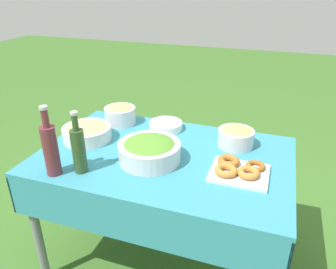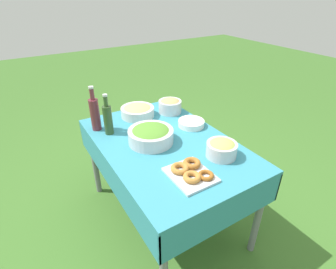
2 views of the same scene
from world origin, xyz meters
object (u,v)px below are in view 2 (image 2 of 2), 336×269
(donut_platter, at_px, (190,172))
(fruit_bowl, at_px, (222,148))
(plate_stack, at_px, (191,123))
(olive_oil_bottle, at_px, (108,119))
(salad_bowl, at_px, (151,135))
(wine_bottle, at_px, (95,113))
(bread_bowl, at_px, (170,105))
(pasta_bowl, at_px, (138,111))

(donut_platter, relative_size, fruit_bowl, 1.38)
(plate_stack, relative_size, olive_oil_bottle, 0.66)
(salad_bowl, height_order, wine_bottle, wine_bottle)
(wine_bottle, relative_size, bread_bowl, 1.74)
(olive_oil_bottle, bearing_deg, bread_bowl, 97.92)
(olive_oil_bottle, height_order, fruit_bowl, olive_oil_bottle)
(pasta_bowl, xyz_separation_m, donut_platter, (0.91, -0.09, -0.03))
(salad_bowl, distance_m, olive_oil_bottle, 0.36)
(plate_stack, xyz_separation_m, fruit_bowl, (0.46, -0.08, 0.04))
(salad_bowl, relative_size, bread_bowl, 1.61)
(pasta_bowl, relative_size, wine_bottle, 0.81)
(olive_oil_bottle, relative_size, bread_bowl, 1.57)
(donut_platter, bearing_deg, salad_bowl, -177.37)
(pasta_bowl, distance_m, donut_platter, 0.92)
(plate_stack, xyz_separation_m, olive_oil_bottle, (-0.23, -0.62, 0.10))
(donut_platter, height_order, plate_stack, donut_platter)
(plate_stack, bearing_deg, olive_oil_bottle, -110.87)
(donut_platter, xyz_separation_m, wine_bottle, (-0.87, -0.30, 0.12))
(donut_platter, distance_m, plate_stack, 0.64)
(bread_bowl, height_order, fruit_bowl, bread_bowl)
(donut_platter, distance_m, bread_bowl, 0.92)
(salad_bowl, bearing_deg, donut_platter, 2.63)
(plate_stack, xyz_separation_m, wine_bottle, (-0.35, -0.68, 0.12))
(donut_platter, relative_size, olive_oil_bottle, 0.88)
(pasta_bowl, distance_m, olive_oil_bottle, 0.37)
(fruit_bowl, bearing_deg, salad_bowl, -141.91)
(plate_stack, bearing_deg, pasta_bowl, -143.62)
(pasta_bowl, distance_m, bread_bowl, 0.30)
(donut_platter, bearing_deg, wine_bottle, -161.10)
(salad_bowl, relative_size, fruit_bowl, 1.60)
(olive_oil_bottle, bearing_deg, pasta_bowl, 116.76)
(olive_oil_bottle, height_order, bread_bowl, olive_oil_bottle)
(salad_bowl, distance_m, fruit_bowl, 0.52)
(salad_bowl, relative_size, plate_stack, 1.55)
(salad_bowl, distance_m, plate_stack, 0.41)
(pasta_bowl, distance_m, fruit_bowl, 0.88)
(plate_stack, relative_size, wine_bottle, 0.59)
(pasta_bowl, height_order, bread_bowl, bread_bowl)
(salad_bowl, bearing_deg, bread_bowl, 133.10)
(pasta_bowl, bearing_deg, plate_stack, 36.38)
(olive_oil_bottle, distance_m, bread_bowl, 0.62)
(pasta_bowl, bearing_deg, salad_bowl, -13.74)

